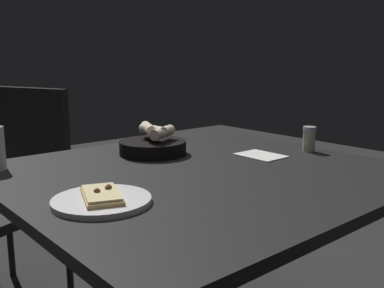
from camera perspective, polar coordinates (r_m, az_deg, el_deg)
name	(u,v)px	position (r m, az deg, el deg)	size (l,w,h in m)	color
dining_table	(198,186)	(1.39, 0.75, -5.48)	(1.07, 1.13, 0.72)	black
pizza_plate	(102,199)	(1.08, -11.54, -7.01)	(0.24, 0.24, 0.04)	white
bread_basket	(153,145)	(1.59, -5.04, -0.12)	(0.24, 0.24, 0.11)	black
pepper_shaker	(309,140)	(1.68, 14.82, 0.44)	(0.05, 0.05, 0.09)	#BFB299
napkin	(261,156)	(1.57, 8.92, -1.48)	(0.16, 0.12, 0.00)	white
chair_far	(15,183)	(2.07, -21.86, -4.65)	(0.57, 0.57, 0.93)	#2D2D2D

